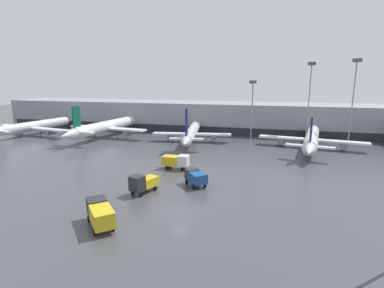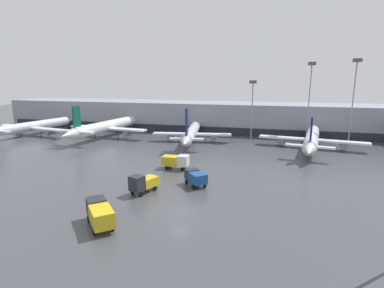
{
  "view_description": "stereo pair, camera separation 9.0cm",
  "coord_description": "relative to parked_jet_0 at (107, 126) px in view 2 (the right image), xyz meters",
  "views": [
    {
      "loc": [
        10.44,
        -32.93,
        16.19
      ],
      "look_at": [
        -5.5,
        26.08,
        3.0
      ],
      "focal_mm": 28.0,
      "sensor_mm": 36.0,
      "label": 1
    },
    {
      "loc": [
        10.53,
        -32.9,
        16.19
      ],
      "look_at": [
        -5.5,
        26.08,
        3.0
      ],
      "focal_mm": 28.0,
      "sensor_mm": 36.0,
      "label": 2
    }
  ],
  "objects": [
    {
      "name": "ground_plane",
      "position": [
        34.6,
        -41.66,
        -3.25
      ],
      "size": [
        320.0,
        320.0,
        0.0
      ],
      "primitive_type": "plane",
      "color": "#424449"
    },
    {
      "name": "terminal_building",
      "position": [
        34.81,
        20.25,
        1.25
      ],
      "size": [
        160.0,
        31.72,
        9.0
      ],
      "color": "gray",
      "rests_on": "ground_plane"
    },
    {
      "name": "parked_jet_0",
      "position": [
        0.0,
        0.0,
        0.0
      ],
      "size": [
        24.25,
        34.97,
        9.88
      ],
      "rotation": [
        0.0,
        0.0,
        1.47
      ],
      "color": "white",
      "rests_on": "ground_plane"
    },
    {
      "name": "parked_jet_1",
      "position": [
        54.44,
        0.66,
        -0.64
      ],
      "size": [
        24.86,
        35.54,
        9.01
      ],
      "rotation": [
        0.0,
        0.0,
        1.43
      ],
      "color": "silver",
      "rests_on": "ground_plane"
    },
    {
      "name": "parked_jet_3",
      "position": [
        24.71,
        0.35,
        -0.64
      ],
      "size": [
        20.83,
        31.67,
        9.89
      ],
      "rotation": [
        0.0,
        0.0,
        1.73
      ],
      "color": "silver",
      "rests_on": "ground_plane"
    },
    {
      "name": "parked_jet_4",
      "position": [
        -23.29,
        -2.96,
        -0.49
      ],
      "size": [
        26.78,
        30.87,
        9.03
      ],
      "rotation": [
        0.0,
        0.0,
        1.4
      ],
      "color": "silver",
      "rests_on": "ground_plane"
    },
    {
      "name": "service_truck_0",
      "position": [
        26.98,
        -47.27,
        -1.64
      ],
      "size": [
        5.43,
        5.59,
        2.67
      ],
      "rotation": [
        0.0,
        0.0,
        2.33
      ],
      "color": "gold",
      "rests_on": "ground_plane"
    },
    {
      "name": "service_truck_1",
      "position": [
        27.41,
        -36.59,
        -1.73
      ],
      "size": [
        3.31,
        4.9,
        2.83
      ],
      "rotation": [
        0.0,
        0.0,
        4.36
      ],
      "color": "gold",
      "rests_on": "ground_plane"
    },
    {
      "name": "service_truck_2",
      "position": [
        28.32,
        -24.02,
        -1.69
      ],
      "size": [
        4.77,
        2.17,
        2.64
      ],
      "rotation": [
        0.0,
        0.0,
        0.0
      ],
      "color": "gold",
      "rests_on": "ground_plane"
    },
    {
      "name": "service_truck_3",
      "position": [
        34.07,
        -31.73,
        -1.81
      ],
      "size": [
        4.24,
        4.41,
        2.32
      ],
      "rotation": [
        0.0,
        0.0,
        2.3
      ],
      "color": "#19478C",
      "rests_on": "ground_plane"
    },
    {
      "name": "traffic_cone_2",
      "position": [
        -1.88,
        -5.17,
        -2.85
      ],
      "size": [
        0.41,
        0.41,
        0.8
      ],
      "color": "orange",
      "rests_on": "ground_plane"
    },
    {
      "name": "apron_light_mast_0",
      "position": [
        54.08,
        10.07,
        12.76
      ],
      "size": [
        1.8,
        1.8,
        20.61
      ],
      "color": "gray",
      "rests_on": "ground_plane"
    },
    {
      "name": "apron_light_mast_2",
      "position": [
        63.7,
        6.44,
        13.07
      ],
      "size": [
        1.8,
        1.8,
        21.06
      ],
      "color": "gray",
      "rests_on": "ground_plane"
    },
    {
      "name": "apron_light_mast_3",
      "position": [
        39.64,
        6.78,
        9.58
      ],
      "size": [
        1.8,
        1.8,
        15.98
      ],
      "color": "gray",
      "rests_on": "ground_plane"
    }
  ]
}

